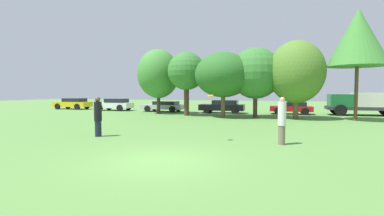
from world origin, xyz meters
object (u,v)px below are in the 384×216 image
at_px(tree_5, 358,38).
at_px(delivery_truck_green, 367,102).
at_px(parked_car_yellow, 73,103).
at_px(parked_car_silver, 164,106).
at_px(frisbee, 210,96).
at_px(parked_car_red, 292,107).
at_px(tree_1, 186,72).
at_px(tree_0, 158,74).
at_px(tree_3, 256,73).
at_px(person_catcher, 282,121).
at_px(parked_car_black, 223,106).
at_px(tree_4, 296,72).
at_px(parked_car_white, 115,104).
at_px(tree_2, 223,75).
at_px(person_thrower, 98,116).

height_order(tree_5, delivery_truck_green, tree_5).
height_order(parked_car_yellow, parked_car_silver, parked_car_yellow).
xyz_separation_m(frisbee, parked_car_silver, (-9.10, 16.16, -1.34)).
relative_size(frisbee, parked_car_red, 0.07).
xyz_separation_m(frisbee, tree_1, (-5.17, 12.11, 1.95)).
xyz_separation_m(tree_0, tree_3, (9.37, -1.55, -0.23)).
bearing_deg(person_catcher, parked_car_yellow, -37.48).
bearing_deg(tree_0, tree_3, -9.38).
height_order(person_catcher, parked_car_silver, person_catcher).
distance_m(parked_car_yellow, parked_car_black, 18.64).
distance_m(tree_4, tree_5, 4.76).
height_order(tree_3, tree_4, tree_4).
distance_m(tree_3, tree_5, 7.64).
bearing_deg(person_catcher, frisbee, 0.22).
bearing_deg(parked_car_white, tree_5, 167.76).
bearing_deg(tree_2, frisbee, -81.30).
bearing_deg(parked_car_silver, parked_car_red, -179.13).
relative_size(person_thrower, tree_0, 0.30).
relative_size(person_catcher, parked_car_black, 0.43).
distance_m(tree_1, delivery_truck_green, 16.24).
xyz_separation_m(frisbee, parked_car_red, (3.79, 16.67, -1.32)).
height_order(person_catcher, tree_2, tree_2).
bearing_deg(person_thrower, parked_car_yellow, 130.04).
bearing_deg(tree_3, tree_5, -3.11).
xyz_separation_m(tree_1, parked_car_yellow, (-16.19, 4.63, -3.18)).
relative_size(tree_0, tree_4, 1.02).
bearing_deg(tree_5, parked_car_silver, 165.34).
bearing_deg(parked_car_white, tree_3, 164.37).
bearing_deg(parked_car_black, tree_4, 145.02).
bearing_deg(parked_car_yellow, tree_2, 163.68).
height_order(tree_2, delivery_truck_green, tree_2).
height_order(tree_1, tree_3, tree_3).
xyz_separation_m(parked_car_white, parked_car_black, (12.33, 0.10, -0.04)).
height_order(tree_1, parked_car_black, tree_1).
height_order(tree_0, parked_car_white, tree_0).
bearing_deg(delivery_truck_green, parked_car_white, 0.66).
distance_m(tree_3, parked_car_white, 16.63).
distance_m(parked_car_silver, parked_car_black, 6.37).
height_order(person_thrower, tree_2, tree_2).
xyz_separation_m(tree_5, parked_car_white, (-23.11, 4.41, -5.31)).
xyz_separation_m(tree_1, parked_car_red, (8.96, 4.56, -3.26)).
height_order(parked_car_yellow, delivery_truck_green, delivery_truck_green).
bearing_deg(frisbee, parked_car_black, 99.59).
bearing_deg(tree_1, parked_car_yellow, 164.05).
bearing_deg(tree_5, tree_4, 178.73).
xyz_separation_m(frisbee, tree_4, (3.92, 11.76, 1.69)).
distance_m(tree_2, delivery_truck_green, 13.25).
xyz_separation_m(person_catcher, frisbee, (-2.89, -0.17, 0.98)).
relative_size(tree_4, parked_car_black, 1.35).
relative_size(tree_4, parked_car_red, 1.58).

